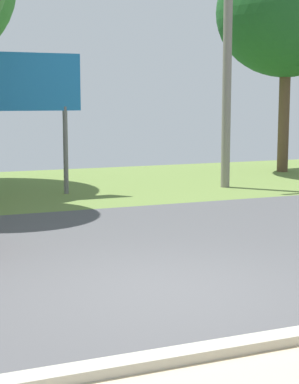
{
  "coord_description": "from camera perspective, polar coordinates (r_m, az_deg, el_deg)",
  "views": [
    {
      "loc": [
        -3.09,
        -6.92,
        2.36
      ],
      "look_at": [
        0.15,
        1.0,
        1.1
      ],
      "focal_mm": 58.51,
      "sensor_mm": 36.0,
      "label": 1
    }
  ],
  "objects": [
    {
      "name": "roadside_billboard",
      "position": [
        15.71,
        -10.97,
        8.92
      ],
      "size": [
        2.6,
        0.12,
        3.5
      ],
      "color": "slate",
      "rests_on": "ground_plane"
    },
    {
      "name": "tree_center_back",
      "position": [
        21.38,
        12.43,
        15.69
      ],
      "size": [
        4.57,
        4.57,
        7.25
      ],
      "color": "brown",
      "rests_on": "ground_plane"
    },
    {
      "name": "ground_plane",
      "position": [
        10.61,
        -4.74,
        -4.77
      ],
      "size": [
        40.0,
        22.0,
        0.2
      ],
      "color": "#4C4C4F"
    },
    {
      "name": "utility_pole",
      "position": [
        17.1,
        7.09,
        11.32
      ],
      "size": [
        1.8,
        0.24,
        6.17
      ],
      "color": "gray",
      "rests_on": "ground_plane"
    }
  ]
}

